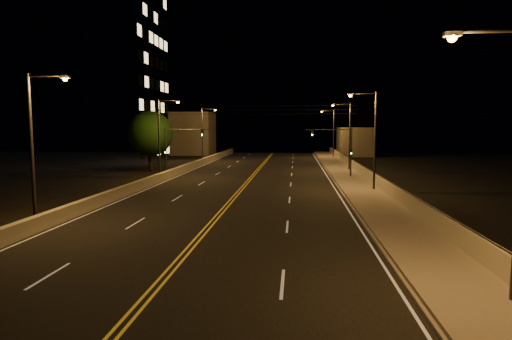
# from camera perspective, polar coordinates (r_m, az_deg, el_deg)

# --- Properties ---
(ground) EXTENTS (160.00, 160.00, 0.00)m
(ground) POSITION_cam_1_polar(r_m,az_deg,el_deg) (15.63, -14.05, -15.91)
(ground) COLOR black
(ground) RESTS_ON ground
(road) EXTENTS (18.00, 120.00, 0.02)m
(road) POSITION_cam_1_polar(r_m,az_deg,el_deg) (34.51, -3.01, -3.75)
(road) COLOR black
(road) RESTS_ON ground
(sidewalk) EXTENTS (3.60, 120.00, 0.30)m
(sidewalk) POSITION_cam_1_polar(r_m,az_deg,el_deg) (34.64, 15.00, -3.67)
(sidewalk) COLOR gray
(sidewalk) RESTS_ON ground
(curb) EXTENTS (0.14, 120.00, 0.15)m
(curb) POSITION_cam_1_polar(r_m,az_deg,el_deg) (34.38, 11.92, -3.79)
(curb) COLOR gray
(curb) RESTS_ON ground
(parapet_wall) EXTENTS (0.30, 120.00, 1.00)m
(parapet_wall) POSITION_cam_1_polar(r_m,az_deg,el_deg) (34.86, 17.71, -2.61)
(parapet_wall) COLOR #ADA890
(parapet_wall) RESTS_ON sidewalk
(jersey_barrier) EXTENTS (0.45, 120.00, 0.90)m
(jersey_barrier) POSITION_cam_1_polar(r_m,az_deg,el_deg) (36.86, -17.15, -2.70)
(jersey_barrier) COLOR #ADA890
(jersey_barrier) RESTS_ON ground
(distant_building_right) EXTENTS (6.00, 10.00, 5.56)m
(distant_building_right) POSITION_cam_1_polar(r_m,az_deg,el_deg) (87.07, 12.95, 3.72)
(distant_building_right) COLOR slate
(distant_building_right) RESTS_ON ground
(distant_building_left) EXTENTS (8.00, 8.00, 8.61)m
(distant_building_left) POSITION_cam_1_polar(r_m,az_deg,el_deg) (88.80, -8.38, 4.83)
(distant_building_left) COLOR slate
(distant_building_left) RESTS_ON ground
(parapet_rail) EXTENTS (0.06, 120.00, 0.06)m
(parapet_rail) POSITION_cam_1_polar(r_m,az_deg,el_deg) (34.79, 17.73, -1.75)
(parapet_rail) COLOR black
(parapet_rail) RESTS_ON parapet_wall
(lane_markings) EXTENTS (17.32, 116.00, 0.00)m
(lane_markings) POSITION_cam_1_polar(r_m,az_deg,el_deg) (34.44, -3.03, -3.75)
(lane_markings) COLOR silver
(lane_markings) RESTS_ON road
(streetlight_0) EXTENTS (2.55, 0.28, 8.73)m
(streetlight_0) POSITION_cam_1_polar(r_m,az_deg,el_deg) (15.20, 30.96, 2.44)
(streetlight_0) COLOR #2D2D33
(streetlight_0) RESTS_ON ground
(streetlight_1) EXTENTS (2.55, 0.28, 8.73)m
(streetlight_1) POSITION_cam_1_polar(r_m,az_deg,el_deg) (38.46, 15.19, 4.61)
(streetlight_1) COLOR #2D2D33
(streetlight_1) RESTS_ON ground
(streetlight_2) EXTENTS (2.55, 0.28, 8.73)m
(streetlight_2) POSITION_cam_1_polar(r_m,az_deg,el_deg) (55.77, 12.11, 4.99)
(streetlight_2) COLOR #2D2D33
(streetlight_2) RESTS_ON ground
(streetlight_3) EXTENTS (2.55, 0.28, 8.73)m
(streetlight_3) POSITION_cam_1_polar(r_m,az_deg,el_deg) (78.82, 10.12, 5.24)
(streetlight_3) COLOR #2D2D33
(streetlight_3) RESTS_ON ground
(streetlight_4) EXTENTS (2.55, 0.28, 8.73)m
(streetlight_4) POSITION_cam_1_polar(r_m,az_deg,el_deg) (27.61, -27.29, 3.77)
(streetlight_4) COLOR #2D2D33
(streetlight_4) RESTS_ON ground
(streetlight_5) EXTENTS (2.55, 0.28, 8.73)m
(streetlight_5) POSITION_cam_1_polar(r_m,az_deg,el_deg) (48.76, -12.48, 4.89)
(streetlight_5) COLOR #2D2D33
(streetlight_5) RESTS_ON ground
(streetlight_6) EXTENTS (2.55, 0.28, 8.73)m
(streetlight_6) POSITION_cam_1_polar(r_m,az_deg,el_deg) (70.05, -6.98, 5.22)
(streetlight_6) COLOR #2D2D33
(streetlight_6) RESTS_ON ground
(traffic_signal_right) EXTENTS (5.11, 0.31, 5.60)m
(traffic_signal_right) POSITION_cam_1_polar(r_m,az_deg,el_deg) (47.77, 11.32, 3.12)
(traffic_signal_right) COLOR #2D2D33
(traffic_signal_right) RESTS_ON ground
(traffic_signal_left) EXTENTS (5.11, 0.31, 5.60)m
(traffic_signal_left) POSITION_cam_1_polar(r_m,az_deg,el_deg) (49.44, -10.79, 3.22)
(traffic_signal_left) COLOR #2D2D33
(traffic_signal_left) RESTS_ON ground
(overhead_wires) EXTENTS (22.00, 0.03, 0.83)m
(overhead_wires) POSITION_cam_1_polar(r_m,az_deg,el_deg) (43.49, -1.24, 8.00)
(overhead_wires) COLOR black
(building_tower) EXTENTS (24.00, 15.00, 28.97)m
(building_tower) POSITION_cam_1_polar(r_m,az_deg,el_deg) (73.51, -22.47, 11.77)
(building_tower) COLOR slate
(building_tower) RESTS_ON ground
(tree_0) EXTENTS (5.68, 5.68, 7.70)m
(tree_0) POSITION_cam_1_polar(r_m,az_deg,el_deg) (55.76, -13.92, 4.73)
(tree_0) COLOR black
(tree_0) RESTS_ON ground
(tree_1) EXTENTS (5.02, 5.02, 6.80)m
(tree_1) POSITION_cam_1_polar(r_m,az_deg,el_deg) (62.55, -14.06, 4.31)
(tree_1) COLOR black
(tree_1) RESTS_ON ground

